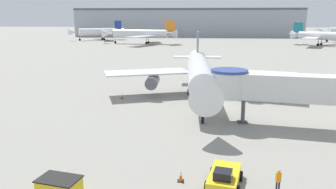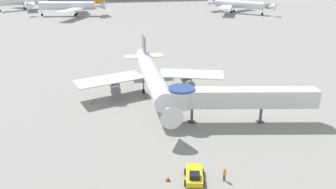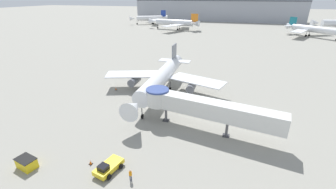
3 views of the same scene
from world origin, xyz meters
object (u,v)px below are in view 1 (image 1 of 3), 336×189
at_px(jet_bridge, 307,88).
at_px(pushback_tug_yellow, 224,177).
at_px(main_airplane, 200,72).
at_px(traffic_cone_apron_front, 181,176).
at_px(ground_crew_marshaller, 278,180).
at_px(traffic_cone_port_wing, 122,96).
at_px(background_jet_teal_tail, 326,36).
at_px(service_container_yellow, 59,188).
at_px(background_jet_blue_tail, 99,32).
at_px(background_jet_orange_tail, 142,34).
at_px(traffic_cone_starboard_wing, 281,100).

height_order(jet_bridge, pushback_tug_yellow, jet_bridge).
xyz_separation_m(main_airplane, traffic_cone_apron_front, (-1.49, -25.72, -3.55)).
bearing_deg(ground_crew_marshaller, traffic_cone_port_wing, 113.58).
bearing_deg(background_jet_teal_tail, jet_bridge, -158.38).
bearing_deg(ground_crew_marshaller, jet_bridge, 57.78).
relative_size(service_container_yellow, traffic_cone_apron_front, 3.85).
distance_m(pushback_tug_yellow, background_jet_blue_tail, 162.48).
bearing_deg(background_jet_orange_tail, traffic_cone_apron_front, 17.87).
relative_size(traffic_cone_port_wing, background_jet_teal_tail, 0.03).
xyz_separation_m(ground_crew_marshaller, background_jet_blue_tail, (-57.52, 153.82, 3.50)).
xyz_separation_m(main_airplane, pushback_tug_yellow, (1.57, -26.18, -3.21)).
relative_size(ground_crew_marshaller, background_jet_teal_tail, 0.06).
bearing_deg(traffic_cone_starboard_wing, service_container_yellow, -127.52).
xyz_separation_m(main_airplane, traffic_cone_port_wing, (-11.31, -1.28, -3.57)).
relative_size(jet_bridge, service_container_yellow, 7.79).
relative_size(pushback_tug_yellow, traffic_cone_apron_front, 5.57).
distance_m(main_airplane, service_container_yellow, 30.38).
bearing_deg(service_container_yellow, main_airplane, 72.21).
bearing_deg(traffic_cone_port_wing, traffic_cone_starboard_wing, -1.62).
xyz_separation_m(traffic_cone_port_wing, background_jet_orange_tail, (-13.92, 103.93, 4.25)).
bearing_deg(jet_bridge, ground_crew_marshaller, -103.87).
relative_size(pushback_tug_yellow, background_jet_orange_tail, 0.12).
xyz_separation_m(traffic_cone_port_wing, background_jet_teal_tail, (65.14, 98.84, 3.89)).
distance_m(main_airplane, background_jet_teal_tail, 111.43).
bearing_deg(ground_crew_marshaller, pushback_tug_yellow, 160.88).
relative_size(pushback_tug_yellow, background_jet_blue_tail, 0.16).
distance_m(traffic_cone_port_wing, ground_crew_marshaller, 30.35).
height_order(ground_crew_marshaller, background_jet_orange_tail, background_jet_orange_tail).
xyz_separation_m(ground_crew_marshaller, background_jet_teal_tail, (48.73, 124.36, 3.25)).
distance_m(jet_bridge, traffic_cone_starboard_wing, 11.32).
distance_m(main_airplane, traffic_cone_port_wing, 11.93).
height_order(service_container_yellow, traffic_cone_apron_front, service_container_yellow).
height_order(traffic_cone_starboard_wing, background_jet_teal_tail, background_jet_teal_tail).
distance_m(background_jet_orange_tail, background_jet_blue_tail, 36.52).
xyz_separation_m(traffic_cone_starboard_wing, background_jet_orange_tail, (-36.61, 104.57, 4.24)).
xyz_separation_m(service_container_yellow, traffic_cone_apron_front, (7.74, 3.04, -0.36)).
bearing_deg(traffic_cone_starboard_wing, main_airplane, 170.44).
height_order(traffic_cone_apron_front, traffic_cone_starboard_wing, traffic_cone_apron_front).
xyz_separation_m(main_airplane, background_jet_blue_tail, (-52.42, 127.02, 0.56)).
xyz_separation_m(traffic_cone_apron_front, background_jet_orange_tail, (-23.74, 128.37, 4.23)).
height_order(traffic_cone_port_wing, ground_crew_marshaller, ground_crew_marshaller).
distance_m(jet_bridge, background_jet_orange_tail, 120.79).
bearing_deg(traffic_cone_starboard_wing, traffic_cone_apron_front, -118.40).
xyz_separation_m(service_container_yellow, background_jet_blue_tail, (-43.19, 155.79, 3.75)).
bearing_deg(jet_bridge, pushback_tug_yellow, -115.92).
height_order(pushback_tug_yellow, background_jet_orange_tail, background_jet_orange_tail).
height_order(traffic_cone_starboard_wing, background_jet_blue_tail, background_jet_blue_tail).
distance_m(pushback_tug_yellow, ground_crew_marshaller, 3.59).
bearing_deg(jet_bridge, main_airplane, 140.97).
distance_m(ground_crew_marshaller, background_jet_teal_tail, 133.60).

